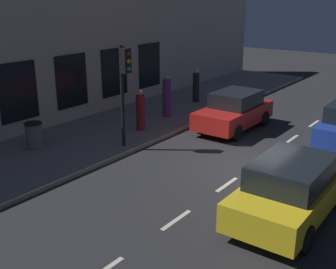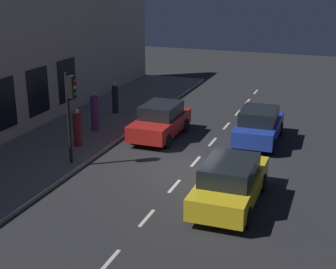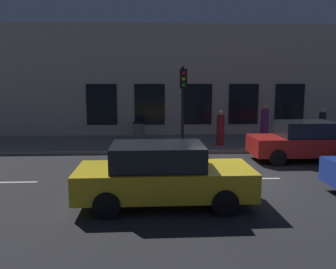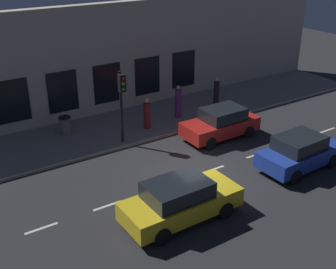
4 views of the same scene
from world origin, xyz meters
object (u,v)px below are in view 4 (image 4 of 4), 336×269
Objects in this scene: traffic_light at (122,94)px; parked_car_2 at (180,200)px; pedestrian_0 at (178,103)px; pedestrian_2 at (147,115)px; parked_car_1 at (221,123)px; parked_car_0 at (300,152)px; trash_bin at (65,125)px; pedestrian_1 at (216,92)px.

parked_car_2 is (-6.57, 1.14, -1.90)m from traffic_light.
pedestrian_2 is (-0.34, 2.22, -0.10)m from pedestrian_0.
pedestrian_0 is at bearing 145.87° from parked_car_2.
pedestrian_0 reaches higher than parked_car_1.
pedestrian_2 is at bearing -154.80° from parked_car_0.
parked_car_2 reaches higher than trash_bin.
traffic_light is 3.89m from trash_bin.
parked_car_1 is at bearing 128.89° from parked_car_2.
pedestrian_2 reaches higher than parked_car_2.
pedestrian_1 reaches higher than parked_car_0.
parked_car_2 is (-4.68, 5.73, 0.00)m from parked_car_1.
parked_car_0 is 2.17× the size of pedestrian_0.
trash_bin is (2.58, 2.03, -2.08)m from traffic_light.
pedestrian_0 is at bearing 9.35° from parked_car_1.
traffic_light is 5.32m from parked_car_1.
traffic_light reaches higher than pedestrian_1.
pedestrian_1 is 1.82× the size of trash_bin.
parked_car_1 is at bearing -170.10° from parked_car_0.
parked_car_2 is 2.66× the size of pedestrian_1.
pedestrian_2 is at bearing 157.75° from parked_car_2.
parked_car_2 is at bearing 129.47° from parked_car_1.
parked_car_1 is at bearing 107.69° from pedestrian_0.
parked_car_1 is 4.36× the size of trash_bin.
parked_car_1 is 2.39× the size of pedestrian_1.
pedestrian_1 is (0.45, -3.10, -0.08)m from pedestrian_0.
pedestrian_1 is 5.38m from pedestrian_2.
parked_car_0 is 6.62m from parked_car_2.
pedestrian_0 is at bearing -102.37° from trash_bin.
pedestrian_2 is (7.46, -3.00, 0.12)m from parked_car_2.
parked_car_0 is 2.45× the size of pedestrian_2.
pedestrian_1 is at bearing -95.53° from trash_bin.
parked_car_2 is 11.72m from pedestrian_1.
parked_car_2 is 2.39× the size of pedestrian_0.
pedestrian_1 is at bearing -35.67° from parked_car_1.
pedestrian_0 reaches higher than parked_car_0.
pedestrian_2 is at bearing -120.92° from pedestrian_1.
parked_car_0 is at bearing -103.60° from pedestrian_2.
parked_car_0 is (-6.31, -5.48, -1.90)m from traffic_light.
parked_car_0 reaches higher than trash_bin.
pedestrian_2 is 1.79× the size of trash_bin.
traffic_light is at bearing 25.38° from pedestrian_0.
pedestrian_1 is (8.26, -8.32, 0.14)m from parked_car_2.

